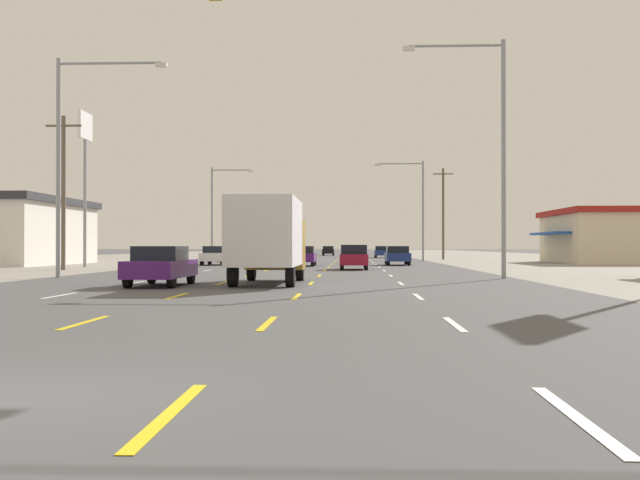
# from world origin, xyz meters

# --- Properties ---
(ground_plane) EXTENTS (572.00, 572.00, 0.00)m
(ground_plane) POSITION_xyz_m (0.00, 66.00, 0.00)
(ground_plane) COLOR #4C4C4F
(lot_apron_left) EXTENTS (28.00, 440.00, 0.01)m
(lot_apron_left) POSITION_xyz_m (-24.75, 66.00, 0.00)
(lot_apron_left) COLOR gray
(lot_apron_left) RESTS_ON ground
(lot_apron_right) EXTENTS (28.00, 440.00, 0.01)m
(lot_apron_right) POSITION_xyz_m (24.75, 66.00, 0.00)
(lot_apron_right) COLOR gray
(lot_apron_right) RESTS_ON ground
(lane_markings) EXTENTS (10.64, 227.60, 0.01)m
(lane_markings) POSITION_xyz_m (0.00, 104.50, 0.01)
(lane_markings) COLOR white
(lane_markings) RESTS_ON ground
(signal_span_wire) EXTENTS (26.69, 0.53, 9.46)m
(signal_span_wire) POSITION_xyz_m (0.18, 9.81, 5.49)
(signal_span_wire) COLOR brown
(signal_span_wire) RESTS_ON ground
(sedan_inner_left_nearest) EXTENTS (1.80, 4.50, 1.46)m
(sedan_inner_left_nearest) POSITION_xyz_m (-3.68, 20.04, 0.76)
(sedan_inner_left_nearest) COLOR #4C196B
(sedan_inner_left_nearest) RESTS_ON ground
(box_truck_center_turn_near) EXTENTS (2.40, 7.20, 3.23)m
(box_truck_center_turn_near) POSITION_xyz_m (0.13, 21.50, 1.84)
(box_truck_center_turn_near) COLOR #B28C33
(box_truck_center_turn_near) RESTS_ON ground
(hatchback_inner_right_mid) EXTENTS (1.72, 3.90, 1.54)m
(hatchback_inner_right_mid) POSITION_xyz_m (3.48, 39.21, 0.78)
(hatchback_inner_right_mid) COLOR maroon
(hatchback_inner_right_mid) RESTS_ON ground
(sedan_center_turn_midfar) EXTENTS (1.80, 4.50, 1.46)m
(sedan_center_turn_midfar) POSITION_xyz_m (-0.22, 47.30, 0.76)
(sedan_center_turn_midfar) COLOR #4C196B
(sedan_center_turn_midfar) RESTS_ON ground
(sedan_far_left_far) EXTENTS (1.80, 4.50, 1.46)m
(sedan_far_left_far) POSITION_xyz_m (-7.18, 50.02, 0.76)
(sedan_far_left_far) COLOR white
(sedan_far_left_far) RESTS_ON ground
(sedan_far_right_farther) EXTENTS (1.80, 4.50, 1.46)m
(sedan_far_right_farther) POSITION_xyz_m (6.85, 50.07, 0.76)
(sedan_far_right_farther) COLOR navy
(sedan_far_right_farther) RESTS_ON ground
(sedan_far_left_farthest) EXTENTS (1.80, 4.50, 1.46)m
(sedan_far_left_farthest) POSITION_xyz_m (-7.18, 63.74, 0.76)
(sedan_far_left_farthest) COLOR maroon
(sedan_far_left_farthest) RESTS_ON ground
(suv_far_left_distant_a) EXTENTS (1.98, 4.90, 1.98)m
(suv_far_left_distant_a) POSITION_xyz_m (-7.20, 75.98, 1.03)
(suv_far_left_distant_a) COLOR silver
(suv_far_left_distant_a) RESTS_ON ground
(sedan_far_right_distant_b) EXTENTS (1.80, 4.50, 1.46)m
(sedan_far_right_distant_b) POSITION_xyz_m (7.10, 85.41, 0.76)
(sedan_far_right_distant_b) COLOR navy
(sedan_far_right_distant_b) RESTS_ON ground
(sedan_center_turn_distant_c) EXTENTS (1.80, 4.50, 1.46)m
(sedan_center_turn_distant_c) POSITION_xyz_m (-0.23, 106.41, 0.76)
(sedan_center_turn_distant_c) COLOR black
(sedan_center_turn_distant_c) RESTS_ON ground
(storefront_left_row_1) EXTENTS (10.81, 15.27, 5.27)m
(storefront_left_row_1) POSITION_xyz_m (-24.31, 50.47, 2.66)
(storefront_left_row_1) COLOR silver
(storefront_left_row_1) RESTS_ON ground
(storefront_right_row_1) EXTENTS (12.61, 13.00, 4.64)m
(storefront_right_row_1) POSITION_xyz_m (26.78, 58.59, 2.34)
(storefront_right_row_1) COLOR beige
(storefront_right_row_1) RESTS_ON ground
(pole_sign_left_row_1) EXTENTS (0.24, 2.31, 10.77)m
(pole_sign_left_row_1) POSITION_xyz_m (-15.20, 43.76, 8.26)
(pole_sign_left_row_1) COLOR gray
(pole_sign_left_row_1) RESTS_ON ground
(streetlight_left_row_0) EXTENTS (5.14, 0.26, 10.11)m
(streetlight_left_row_0) POSITION_xyz_m (-9.59, 26.55, 5.95)
(streetlight_left_row_0) COLOR gray
(streetlight_left_row_0) RESTS_ON ground
(streetlight_right_row_0) EXTENTS (4.59, 0.26, 10.74)m
(streetlight_right_row_0) POSITION_xyz_m (9.70, 26.55, 6.21)
(streetlight_right_row_0) COLOR gray
(streetlight_right_row_0) RESTS_ON ground
(streetlight_left_row_1) EXTENTS (4.13, 0.26, 9.05)m
(streetlight_left_row_1) POSITION_xyz_m (-9.71, 64.00, 5.28)
(streetlight_left_row_1) COLOR gray
(streetlight_left_row_1) RESTS_ON ground
(streetlight_right_row_1) EXTENTS (4.71, 0.26, 9.60)m
(streetlight_right_row_1) POSITION_xyz_m (9.64, 64.00, 5.63)
(streetlight_right_row_1) COLOR gray
(streetlight_right_row_1) RESTS_ON ground
(utility_pole_left_row_0) EXTENTS (2.20, 0.26, 9.40)m
(utility_pole_left_row_0) POSITION_xyz_m (-14.21, 37.42, 4.90)
(utility_pole_left_row_0) COLOR brown
(utility_pole_left_row_0) RESTS_ON ground
(utility_pole_right_row_1) EXTENTS (2.20, 0.26, 9.92)m
(utility_pole_right_row_1) POSITION_xyz_m (13.30, 74.05, 5.16)
(utility_pole_right_row_1) COLOR brown
(utility_pole_right_row_1) RESTS_ON ground
(utility_pole_left_row_2) EXTENTS (2.20, 0.26, 9.23)m
(utility_pole_left_row_2) POSITION_xyz_m (-14.07, 113.14, 4.81)
(utility_pole_left_row_2) COLOR brown
(utility_pole_left_row_2) RESTS_ON ground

